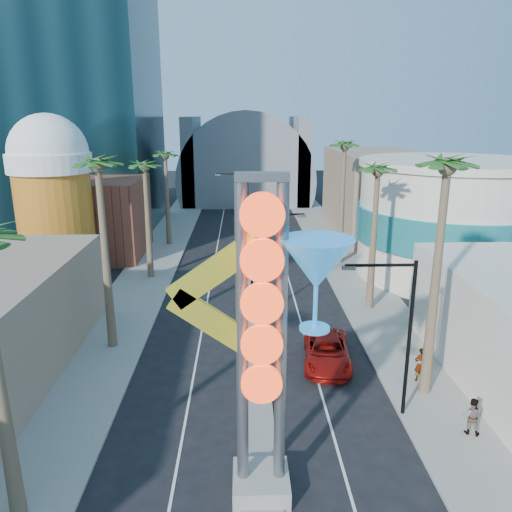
{
  "coord_description": "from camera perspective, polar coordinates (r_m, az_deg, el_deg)",
  "views": [
    {
      "loc": [
        -0.66,
        -13.37,
        14.37
      ],
      "look_at": [
        0.26,
        19.18,
        5.09
      ],
      "focal_mm": 35.0,
      "sensor_mm": 36.0,
      "label": 1
    }
  ],
  "objects": [
    {
      "name": "sidewalk_west",
      "position": [
        51.21,
        -11.49,
        -0.64
      ],
      "size": [
        5.0,
        100.0,
        0.15
      ],
      "primitive_type": "cube",
      "color": "gray",
      "rests_on": "ground"
    },
    {
      "name": "sidewalk_east",
      "position": [
        51.45,
        9.84,
        -0.47
      ],
      "size": [
        5.0,
        100.0,
        0.15
      ],
      "primitive_type": "cube",
      "color": "gray",
      "rests_on": "ground"
    },
    {
      "name": "median",
      "position": [
        53.33,
        -0.85,
        0.35
      ],
      "size": [
        1.6,
        84.0,
        0.15
      ],
      "primitive_type": "cube",
      "color": "gray",
      "rests_on": "ground"
    },
    {
      "name": "hotel_tower",
      "position": [
        69.59,
        -21.32,
        23.69
      ],
      "size": [
        20.0,
        20.0,
        50.0
      ],
      "primitive_type": "cube",
      "color": "black",
      "rests_on": "ground"
    },
    {
      "name": "brick_filler_west",
      "position": [
        54.61,
        -17.95,
        4.17
      ],
      "size": [
        10.0,
        10.0,
        8.0
      ],
      "primitive_type": "cube",
      "color": "brown",
      "rests_on": "ground"
    },
    {
      "name": "filler_east",
      "position": [
        64.28,
        13.53,
        7.08
      ],
      "size": [
        10.0,
        20.0,
        10.0
      ],
      "primitive_type": "cube",
      "color": "#967961",
      "rests_on": "ground"
    },
    {
      "name": "beer_mug",
      "position": [
        46.81,
        -22.19,
        6.72
      ],
      "size": [
        7.0,
        7.0,
        14.5
      ],
      "color": "#CA531A",
      "rests_on": "ground"
    },
    {
      "name": "turquoise_building",
      "position": [
        48.09,
        21.3,
        3.87
      ],
      "size": [
        16.6,
        16.6,
        10.6
      ],
      "color": "beige",
      "rests_on": "ground"
    },
    {
      "name": "canopy",
      "position": [
        85.97,
        -1.18,
        9.17
      ],
      "size": [
        22.0,
        16.0,
        22.0
      ],
      "color": "slate",
      "rests_on": "ground"
    },
    {
      "name": "neon_sign",
      "position": [
        17.86,
        3.28,
        -7.42
      ],
      "size": [
        6.53,
        2.6,
        12.55
      ],
      "color": "gray",
      "rests_on": "ground"
    },
    {
      "name": "streetlight_0",
      "position": [
        34.72,
        0.44,
        0.03
      ],
      "size": [
        3.79,
        0.25,
        8.0
      ],
      "color": "black",
      "rests_on": "ground"
    },
    {
      "name": "streetlight_1",
      "position": [
        58.15,
        -1.49,
        6.5
      ],
      "size": [
        3.79,
        0.25,
        8.0
      ],
      "color": "black",
      "rests_on": "ground"
    },
    {
      "name": "streetlight_2",
      "position": [
        24.54,
        16.18,
        -7.64
      ],
      "size": [
        3.45,
        0.25,
        8.0
      ],
      "color": "black",
      "rests_on": "ground"
    },
    {
      "name": "palm_1",
      "position": [
        30.74,
        -17.55,
        8.55
      ],
      "size": [
        2.4,
        2.4,
        12.7
      ],
      "color": "brown",
      "rests_on": "ground"
    },
    {
      "name": "palm_2",
      "position": [
        44.44,
        -12.59,
        9.21
      ],
      "size": [
        2.4,
        2.4,
        11.2
      ],
      "color": "brown",
      "rests_on": "ground"
    },
    {
      "name": "palm_3",
      "position": [
        56.21,
        -10.32,
        10.66
      ],
      "size": [
        2.4,
        2.4,
        11.2
      ],
      "color": "brown",
      "rests_on": "ground"
    },
    {
      "name": "palm_5",
      "position": [
        25.48,
        20.88,
        7.88
      ],
      "size": [
        2.4,
        2.4,
        13.2
      ],
      "color": "brown",
      "rests_on": "ground"
    },
    {
      "name": "palm_6",
      "position": [
        36.94,
        13.71,
        8.55
      ],
      "size": [
        2.4,
        2.4,
        11.7
      ],
      "color": "brown",
      "rests_on": "ground"
    },
    {
      "name": "palm_7",
      "position": [
        48.48,
        10.09,
        11.46
      ],
      "size": [
        2.4,
        2.4,
        12.7
      ],
      "color": "brown",
      "rests_on": "ground"
    },
    {
      "name": "red_pickup",
      "position": [
        30.42,
        8.1,
        -10.77
      ],
      "size": [
        3.29,
        6.03,
        1.6
      ],
      "primitive_type": "imported",
      "rotation": [
        0.0,
        0.0,
        -0.11
      ],
      "color": "#9B100B",
      "rests_on": "ground"
    },
    {
      "name": "pedestrian_a",
      "position": [
        29.44,
        18.28,
        -11.69
      ],
      "size": [
        0.77,
        0.55,
        1.96
      ],
      "primitive_type": "imported",
      "rotation": [
        0.0,
        0.0,
        3.26
      ],
      "color": "gray",
      "rests_on": "sidewalk_east"
    },
    {
      "name": "pedestrian_b",
      "position": [
        25.97,
        23.41,
        -16.43
      ],
      "size": [
        1.06,
        0.97,
        1.78
      ],
      "primitive_type": "imported",
      "rotation": [
        0.0,
        0.0,
        2.73
      ],
      "color": "gray",
      "rests_on": "sidewalk_east"
    }
  ]
}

